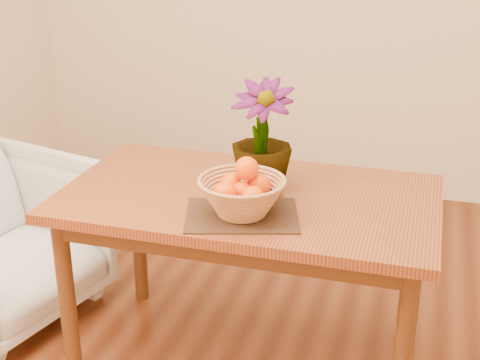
# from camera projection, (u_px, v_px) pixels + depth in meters

# --- Properties ---
(table) EXTENTS (1.40, 0.80, 0.75)m
(table) POSITION_uv_depth(u_px,v_px,m) (248.00, 215.00, 2.53)
(table) COLOR brown
(table) RESTS_ON floor
(placemat) EXTENTS (0.45, 0.39, 0.01)m
(placemat) POSITION_uv_depth(u_px,v_px,m) (242.00, 215.00, 2.32)
(placemat) COLOR #3E2516
(placemat) RESTS_ON table
(wicker_basket) EXTENTS (0.31, 0.31, 0.13)m
(wicker_basket) POSITION_uv_depth(u_px,v_px,m) (242.00, 198.00, 2.29)
(wicker_basket) COLOR #B3764A
(wicker_basket) RESTS_ON placemat
(orange_pile) EXTENTS (0.18, 0.19, 0.15)m
(orange_pile) POSITION_uv_depth(u_px,v_px,m) (243.00, 186.00, 2.28)
(orange_pile) COLOR #FF6904
(orange_pile) RESTS_ON wicker_basket
(potted_plant) EXTENTS (0.25, 0.25, 0.42)m
(potted_plant) POSITION_uv_depth(u_px,v_px,m) (262.00, 136.00, 2.47)
(potted_plant) COLOR #154B16
(potted_plant) RESTS_ON table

